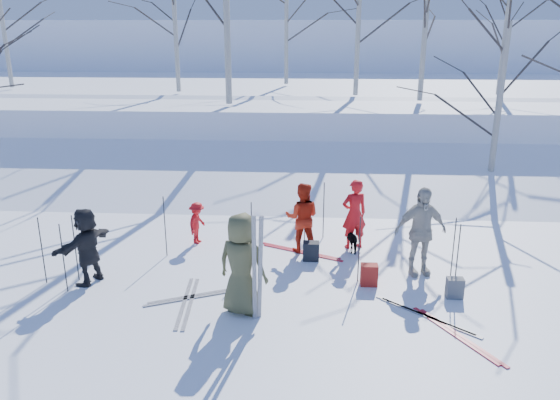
# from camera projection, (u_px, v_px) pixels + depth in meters

# --- Properties ---
(ground) EXTENTS (120.00, 120.00, 0.00)m
(ground) POSITION_uv_depth(u_px,v_px,m) (275.00, 290.00, 10.24)
(ground) COLOR white
(ground) RESTS_ON ground
(snow_ramp) EXTENTS (70.00, 9.49, 4.12)m
(snow_ramp) POSITION_uv_depth(u_px,v_px,m) (291.00, 181.00, 16.84)
(snow_ramp) COLOR white
(snow_ramp) RESTS_ON ground
(snow_plateau) EXTENTS (70.00, 18.00, 2.20)m
(snow_plateau) POSITION_uv_depth(u_px,v_px,m) (300.00, 107.00, 26.08)
(snow_plateau) COLOR white
(snow_plateau) RESTS_ON ground
(far_hill) EXTENTS (90.00, 30.00, 6.00)m
(far_hill) POSITION_uv_depth(u_px,v_px,m) (306.00, 59.00, 45.73)
(far_hill) COLOR white
(far_hill) RESTS_ON ground
(skier_olive_center) EXTENTS (1.02, 0.83, 1.79)m
(skier_olive_center) POSITION_uv_depth(u_px,v_px,m) (242.00, 264.00, 9.22)
(skier_olive_center) COLOR #49492C
(skier_olive_center) RESTS_ON ground
(skier_red_north) EXTENTS (0.67, 0.54, 1.57)m
(skier_red_north) POSITION_uv_depth(u_px,v_px,m) (354.00, 214.00, 11.98)
(skier_red_north) COLOR red
(skier_red_north) RESTS_ON ground
(skier_redor_behind) EXTENTS (0.79, 0.63, 1.55)m
(skier_redor_behind) POSITION_uv_depth(u_px,v_px,m) (302.00, 218.00, 11.79)
(skier_redor_behind) COLOR #B8210E
(skier_redor_behind) RESTS_ON ground
(skier_red_seated) EXTENTS (0.50, 0.69, 0.96)m
(skier_red_seated) POSITION_uv_depth(u_px,v_px,m) (197.00, 223.00, 12.33)
(skier_red_seated) COLOR red
(skier_red_seated) RESTS_ON ground
(skier_cream_east) EXTENTS (1.13, 0.66, 1.80)m
(skier_cream_east) POSITION_uv_depth(u_px,v_px,m) (420.00, 231.00, 10.67)
(skier_cream_east) COLOR beige
(skier_cream_east) RESTS_ON ground
(skier_grey_west) EXTENTS (0.94, 1.46, 1.51)m
(skier_grey_west) POSITION_uv_depth(u_px,v_px,m) (87.00, 246.00, 10.34)
(skier_grey_west) COLOR black
(skier_grey_west) RESTS_ON ground
(dog) EXTENTS (0.44, 0.70, 0.55)m
(dog) POSITION_uv_depth(u_px,v_px,m) (354.00, 239.00, 11.97)
(dog) COLOR black
(dog) RESTS_ON ground
(upright_ski_left) EXTENTS (0.09, 0.16, 1.90)m
(upright_ski_left) POSITION_uv_depth(u_px,v_px,m) (254.00, 269.00, 8.91)
(upright_ski_left) COLOR silver
(upright_ski_left) RESTS_ON ground
(upright_ski_right) EXTENTS (0.15, 0.23, 1.89)m
(upright_ski_right) POSITION_uv_depth(u_px,v_px,m) (260.00, 268.00, 8.93)
(upright_ski_right) COLOR silver
(upright_ski_right) RESTS_ON ground
(ski_pair_a) EXTENTS (2.08, 2.10, 0.02)m
(ski_pair_a) POSITION_uv_depth(u_px,v_px,m) (426.00, 316.00, 9.31)
(ski_pair_a) COLOR silver
(ski_pair_a) RESTS_ON ground
(ski_pair_b) EXTENTS (1.85, 2.07, 0.02)m
(ski_pair_b) POSITION_uv_depth(u_px,v_px,m) (457.00, 335.00, 8.74)
(ski_pair_b) COLOR red
(ski_pair_b) RESTS_ON ground
(ski_pair_c) EXTENTS (0.49, 1.93, 0.02)m
(ski_pair_c) POSITION_uv_depth(u_px,v_px,m) (187.00, 303.00, 9.76)
(ski_pair_c) COLOR silver
(ski_pair_c) RESTS_ON ground
(ski_pair_e) EXTENTS (1.65, 2.05, 0.02)m
(ski_pair_e) POSITION_uv_depth(u_px,v_px,m) (301.00, 252.00, 11.95)
(ski_pair_e) COLOR red
(ski_pair_e) RESTS_ON ground
(ski_pair_f) EXTENTS (1.63, 2.05, 0.02)m
(ski_pair_f) POSITION_uv_depth(u_px,v_px,m) (198.00, 296.00, 10.00)
(ski_pair_f) COLOR silver
(ski_pair_f) RESTS_ON ground
(ski_pole_a) EXTENTS (0.02, 0.02, 1.34)m
(ski_pole_a) POSITION_uv_depth(u_px,v_px,m) (457.00, 258.00, 9.99)
(ski_pole_a) COLOR black
(ski_pole_a) RESTS_ON ground
(ski_pole_b) EXTENTS (0.02, 0.02, 1.34)m
(ski_pole_b) POSITION_uv_depth(u_px,v_px,m) (324.00, 210.00, 12.57)
(ski_pole_b) COLOR black
(ski_pole_b) RESTS_ON ground
(ski_pole_c) EXTENTS (0.02, 0.02, 1.34)m
(ski_pole_c) POSITION_uv_depth(u_px,v_px,m) (165.00, 227.00, 11.56)
(ski_pole_c) COLOR black
(ski_pole_c) RESTS_ON ground
(ski_pole_d) EXTENTS (0.02, 0.02, 1.34)m
(ski_pole_d) POSITION_uv_depth(u_px,v_px,m) (359.00, 249.00, 10.39)
(ski_pole_d) COLOR black
(ski_pole_d) RESTS_ON ground
(ski_pole_e) EXTENTS (0.02, 0.02, 1.34)m
(ski_pole_e) POSITION_uv_depth(u_px,v_px,m) (305.00, 216.00, 12.19)
(ski_pole_e) COLOR black
(ski_pole_e) RESTS_ON ground
(ski_pole_f) EXTENTS (0.02, 0.02, 1.34)m
(ski_pole_f) POSITION_uv_depth(u_px,v_px,m) (63.00, 258.00, 10.00)
(ski_pole_f) COLOR black
(ski_pole_f) RESTS_ON ground
(ski_pole_g) EXTENTS (0.02, 0.02, 1.34)m
(ski_pole_g) POSITION_uv_depth(u_px,v_px,m) (42.00, 251.00, 10.33)
(ski_pole_g) COLOR black
(ski_pole_g) RESTS_ON ground
(ski_pole_h) EXTENTS (0.02, 0.02, 1.34)m
(ski_pole_h) POSITION_uv_depth(u_px,v_px,m) (75.00, 248.00, 10.45)
(ski_pole_h) COLOR black
(ski_pole_h) RESTS_ON ground
(ski_pole_i) EXTENTS (0.02, 0.02, 1.34)m
(ski_pole_i) POSITION_uv_depth(u_px,v_px,m) (453.00, 251.00, 10.32)
(ski_pole_i) COLOR black
(ski_pole_i) RESTS_ON ground
(ski_pole_j) EXTENTS (0.02, 0.02, 1.34)m
(ski_pole_j) POSITION_uv_depth(u_px,v_px,m) (252.00, 233.00, 11.20)
(ski_pole_j) COLOR black
(ski_pole_j) RESTS_ON ground
(backpack_red) EXTENTS (0.32, 0.22, 0.42)m
(backpack_red) POSITION_uv_depth(u_px,v_px,m) (369.00, 275.00, 10.39)
(backpack_red) COLOR maroon
(backpack_red) RESTS_ON ground
(backpack_grey) EXTENTS (0.30, 0.20, 0.38)m
(backpack_grey) POSITION_uv_depth(u_px,v_px,m) (455.00, 288.00, 9.92)
(backpack_grey) COLOR #53565A
(backpack_grey) RESTS_ON ground
(backpack_dark) EXTENTS (0.34, 0.24, 0.40)m
(backpack_dark) POSITION_uv_depth(u_px,v_px,m) (311.00, 251.00, 11.50)
(backpack_dark) COLOR black
(backpack_dark) RESTS_ON ground
(birch_plateau_b) EXTENTS (4.25, 4.25, 5.22)m
(birch_plateau_b) POSITION_uv_depth(u_px,v_px,m) (286.00, 23.00, 23.87)
(birch_plateau_b) COLOR silver
(birch_plateau_b) RESTS_ON snow_plateau
(birch_plateau_c) EXTENTS (3.53, 3.53, 4.19)m
(birch_plateau_c) POSITION_uv_depth(u_px,v_px,m) (505.00, 38.00, 20.23)
(birch_plateau_c) COLOR silver
(birch_plateau_c) RESTS_ON snow_plateau
(birch_plateau_d) EXTENTS (4.35, 4.35, 5.35)m
(birch_plateau_d) POSITION_uv_depth(u_px,v_px,m) (358.00, 21.00, 19.92)
(birch_plateau_d) COLOR silver
(birch_plateau_d) RESTS_ON snow_plateau
(birch_plateau_f) EXTENTS (4.01, 4.01, 4.87)m
(birch_plateau_f) POSITION_uv_depth(u_px,v_px,m) (3.00, 28.00, 22.59)
(birch_plateau_f) COLOR silver
(birch_plateau_f) RESTS_ON snow_plateau
(birch_plateau_g) EXTENTS (3.74, 3.74, 4.49)m
(birch_plateau_g) POSITION_uv_depth(u_px,v_px,m) (176.00, 33.00, 21.19)
(birch_plateau_g) COLOR silver
(birch_plateau_g) RESTS_ON snow_plateau
(birch_plateau_i) EXTENTS (4.30, 4.30, 5.28)m
(birch_plateau_i) POSITION_uv_depth(u_px,v_px,m) (426.00, 22.00, 18.48)
(birch_plateau_i) COLOR silver
(birch_plateau_i) RESTS_ON snow_plateau
(birch_edge_e) EXTENTS (3.99, 3.99, 4.85)m
(birch_edge_e) POSITION_uv_depth(u_px,v_px,m) (498.00, 112.00, 15.30)
(birch_edge_e) COLOR silver
(birch_edge_e) RESTS_ON ground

